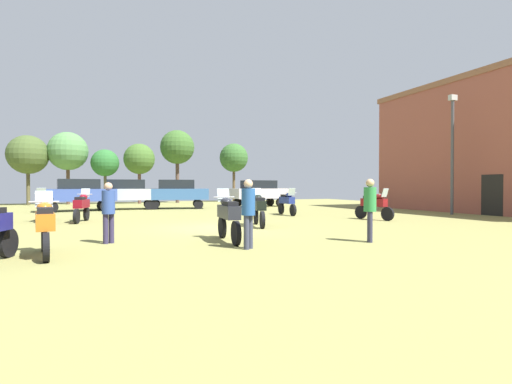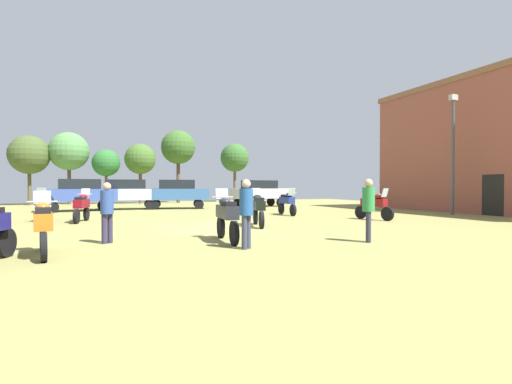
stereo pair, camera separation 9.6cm
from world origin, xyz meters
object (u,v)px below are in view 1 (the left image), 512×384
Objects in this scene: brick_building at (512,144)px; motorcycle_3 at (45,224)px; tree_9 at (139,159)px; car_2 at (259,191)px; car_5 at (126,192)px; tree_4 at (68,151)px; motorcycle_9 at (259,207)px; person_3 at (248,208)px; motorcycle_1 at (82,206)px; tree_5 at (234,158)px; motorcycle_10 at (45,205)px; person_2 at (108,208)px; motorcycle_8 at (374,204)px; car_3 at (177,192)px; motorcycle_6 at (228,215)px; tree_1 at (105,163)px; person_1 at (370,205)px; car_4 at (79,192)px; motorcycle_4 at (287,202)px; tree_2 at (28,155)px; tree_6 at (177,148)px.

motorcycle_3 is at bearing -167.93° from brick_building.
car_2 is at bearing -48.24° from tree_9.
brick_building is 3.58× the size of car_5.
car_5 reaches higher than motorcycle_3.
car_2 reaches higher than motorcycle_3.
motorcycle_3 is at bearing -87.14° from tree_4.
person_3 is at bearing -101.53° from motorcycle_9.
motorcycle_1 is 0.35× the size of tree_5.
motorcycle_10 is 8.53m from person_2.
brick_building is at bearing 169.37° from motorcycle_8.
car_3 is 2.75× the size of person_2.
brick_building is at bearing 17.50° from motorcycle_6.
motorcycle_3 is 0.44× the size of tree_1.
tree_9 is (4.06, 17.30, 3.27)m from motorcycle_1.
motorcycle_1 is 12.20m from person_1.
motorcycle_10 is (-1.52, 1.17, 0.02)m from motorcycle_1.
car_4 reaches higher than person_3.
car_2 is 1.02× the size of car_5.
person_3 reaches higher than motorcycle_4.
car_3 is 0.85× the size of tree_9.
car_4 is at bearing -66.99° from tree_2.
car_3 is 6.15m from car_4.
motorcycle_1 is 9.03m from car_5.
motorcycle_1 reaches higher than motorcycle_3.
motorcycle_9 is 12.80m from car_3.
motorcycle_9 is at bearing 151.46° from motorcycle_10.
person_3 is at bearing 125.17° from motorcycle_10.
motorcycle_3 is 0.98× the size of motorcycle_10.
person_3 is at bearing 149.20° from car_2.
car_4 is 0.65× the size of tree_6.
motorcycle_10 is 17.39m from tree_2.
tree_9 reaches higher than motorcycle_1.
brick_building reaches higher than person_2.
tree_4 is 1.06× the size of tree_5.
motorcycle_10 is at bearing -98.48° from person_3.
car_3 is at bearing -137.16° from person_2.
tree_6 is (-0.09, 27.24, 4.18)m from person_1.
motorcycle_6 is at bearing -83.65° from tree_1.
motorcycle_4 and motorcycle_8 have the same top height.
tree_1 is (-1.17, 9.02, 2.42)m from car_5.
person_2 is (-11.55, -3.03, 0.25)m from motorcycle_8.
motorcycle_8 is 16.20m from car_5.
motorcycle_1 is at bearing -31.04° from motorcycle_8.
tree_6 is at bearing 6.97° from tree_9.
tree_9 reaches higher than motorcycle_4.
tree_9 is at bearing -8.29° from tree_1.
person_1 is 30.24m from tree_2.
tree_6 reaches higher than tree_4.
tree_6 is (-4.93, 21.69, 4.49)m from motorcycle_8.
car_4 is (-6.90, 12.50, 0.44)m from motorcycle_9.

